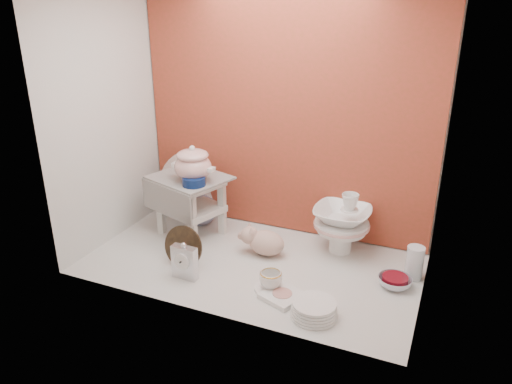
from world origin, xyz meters
The scene contains 17 objects.
ground centered at (0.00, 0.00, 0.00)m, with size 1.80×1.80×0.00m, color silver.
niche_shell centered at (0.00, 0.18, 0.93)m, with size 1.86×1.03×1.53m.
step_stool centered at (-0.49, 0.20, 0.19)m, with size 0.43×0.37×0.37m, color silver, non-canonical shape.
soup_tureen centered at (-0.43, 0.15, 0.48)m, with size 0.26×0.26×0.22m, color white, non-canonical shape.
cobalt_bowl centered at (-0.39, 0.09, 0.40)m, with size 0.13×0.13×0.05m, color #0A1C4C.
floral_platter centered at (-0.61, 0.45, 0.22)m, with size 0.45×0.09×0.45m, color white, non-canonical shape.
blue_white_vase centered at (-0.52, 0.35, 0.13)m, with size 0.24×0.24×0.25m, color white.
lacquer_tray centered at (-0.33, -0.17, 0.11)m, with size 0.23×0.07×0.23m, color black, non-canonical shape.
mantel_clock centered at (-0.26, -0.28, 0.10)m, with size 0.14×0.05×0.20m, color silver.
plush_pig centered at (0.04, 0.12, 0.08)m, with size 0.27×0.18×0.16m, color tan.
teacup_saucer centered at (0.20, -0.20, 0.01)m, with size 0.17×0.17×0.01m, color white.
gold_rim_teacup centered at (0.20, -0.20, 0.06)m, with size 0.11×0.11×0.09m, color white.
lattice_dish centered at (0.28, -0.25, 0.01)m, with size 0.18×0.18×0.02m, color white.
dinner_plate_stack centered at (0.46, -0.33, 0.04)m, with size 0.22×0.22×0.07m, color white.
crystal_bowl centered at (0.77, 0.07, 0.03)m, with size 0.17×0.17×0.05m, color silver.
clear_glass_vase centered at (0.84, 0.20, 0.09)m, with size 0.09×0.09×0.18m, color silver.
porcelain_tower centered at (0.42, 0.33, 0.18)m, with size 0.32×0.32×0.37m, color white, non-canonical shape.
Camera 1 is at (0.96, -2.16, 1.38)m, focal length 34.31 mm.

